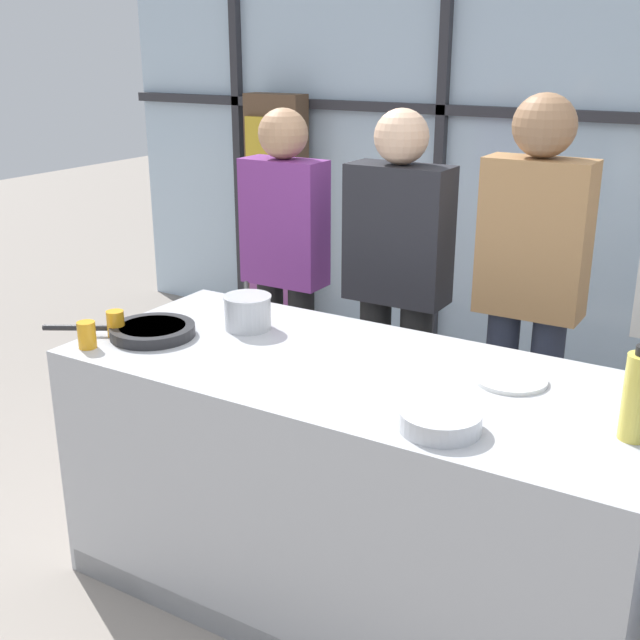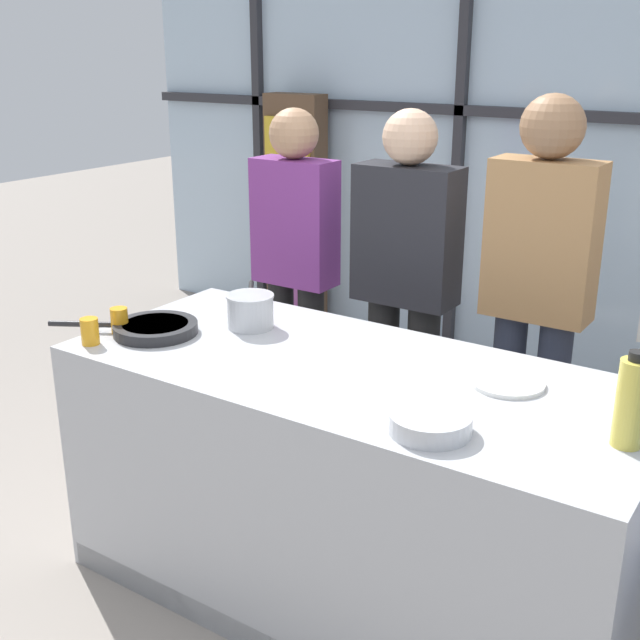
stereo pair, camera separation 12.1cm
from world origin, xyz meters
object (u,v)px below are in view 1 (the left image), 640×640
mixing_bowl (440,420)px  saucepan (248,311)px  juice_glass_near (87,335)px  spectator_far_left (285,258)px  spectator_center_right (530,282)px  spectator_center_left (397,277)px  white_plate (510,379)px  frying_pan (151,330)px  oil_bottle (638,396)px  juice_glass_far (116,324)px

mixing_bowl → saucepan: bearing=156.9°
saucepan → juice_glass_near: saucepan is taller
spectator_far_left → spectator_center_right: 1.19m
spectator_center_left → white_plate: 1.10m
saucepan → spectator_far_left: bearing=114.4°
juice_glass_near → spectator_far_left: bearing=90.0°
spectator_center_right → frying_pan: spectator_center_right is taller
spectator_far_left → oil_bottle: bearing=151.1°
spectator_center_right → juice_glass_far: size_ratio=18.18×
saucepan → juice_glass_near: 0.59m
juice_glass_far → spectator_center_left: bearing=62.1°
spectator_center_left → spectator_center_right: size_ratio=0.95×
juice_glass_near → white_plate: bearing=19.3°
spectator_center_left → saucepan: spectator_center_left is taller
oil_bottle → juice_glass_far: oil_bottle is taller
spectator_center_left → frying_pan: size_ratio=3.27×
frying_pan → mixing_bowl: (1.21, -0.15, 0.01)m
frying_pan → oil_bottle: size_ratio=1.90×
juice_glass_near → oil_bottle: bearing=8.8°
frying_pan → mixing_bowl: 1.22m
frying_pan → juice_glass_near: juice_glass_near is taller
spectator_center_left → saucepan: size_ratio=5.77×
spectator_center_right → mixing_bowl: size_ratio=7.57×
mixing_bowl → juice_glass_far: size_ratio=2.40×
mixing_bowl → juice_glass_near: bearing=-177.7°
mixing_bowl → oil_bottle: bearing=25.5°
spectator_center_left → juice_glass_near: 1.39m
saucepan → white_plate: bearing=1.3°
spectator_center_left → saucepan: (-0.23, -0.80, 0.03)m
frying_pan → juice_glass_near: 0.23m
oil_bottle → juice_glass_near: (-1.78, -0.28, -0.08)m
spectator_center_left → juice_glass_far: (-0.59, -1.12, 0.01)m
frying_pan → white_plate: bearing=12.4°
spectator_far_left → white_plate: size_ratio=7.06×
white_plate → juice_glass_near: juice_glass_near is taller
frying_pan → spectator_far_left: bearing=95.9°
spectator_far_left → frying_pan: (0.11, -1.06, -0.02)m
mixing_bowl → spectator_far_left: bearing=137.4°
spectator_center_left → oil_bottle: (1.19, -0.98, 0.09)m
oil_bottle → juice_glass_far: size_ratio=2.79×
frying_pan → juice_glass_near: bearing=-118.0°
frying_pan → juice_glass_far: 0.13m
saucepan → white_plate: saucepan is taller
frying_pan → oil_bottle: bearing=2.5°
saucepan → mixing_bowl: (0.95, -0.41, -0.04)m
frying_pan → white_plate: size_ratio=2.19×
spectator_center_left → frying_pan: 1.16m
spectator_center_left → juice_glass_far: bearing=62.1°
spectator_far_left → frying_pan: 1.06m
spectator_center_left → spectator_center_right: 0.60m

